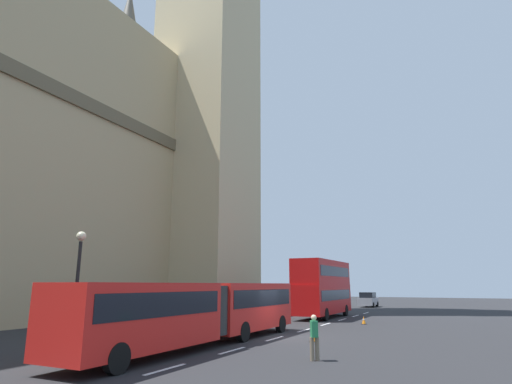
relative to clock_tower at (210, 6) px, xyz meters
The scene contains 10 objects.
ground_plane 43.40m from the clock_tower, 135.42° to the right, with size 160.00×160.00×0.00m, color #262628.
lane_centre_marking 42.15m from the clock_tower, 128.11° to the right, with size 39.00×0.16×0.01m.
clock_tower is the anchor object (origin of this frame).
articulated_bus 43.34m from the clock_tower, 146.42° to the right, with size 16.47×2.54×2.90m.
double_decker_bus 37.03m from the clock_tower, 98.15° to the right, with size 9.76×2.54×4.90m.
sedan_lead 42.50m from the clock_tower, 37.79° to the right, with size 4.40×1.86×1.85m.
traffic_cone_west 44.46m from the clock_tower, 133.55° to the right, with size 0.36×0.36×0.58m.
traffic_cone_middle 41.58m from the clock_tower, 109.70° to the right, with size 0.36×0.36×0.58m.
street_lamp 43.01m from the clock_tower, 159.02° to the right, with size 0.44×0.44×5.27m.
pedestrian_near_cones 46.98m from the clock_tower, 138.33° to the right, with size 0.47×0.41×1.69m.
Camera 1 is at (-22.35, -9.51, 2.83)m, focal length 29.23 mm.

